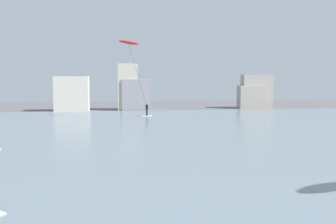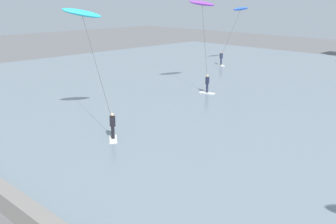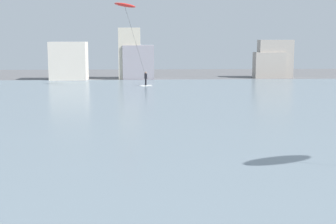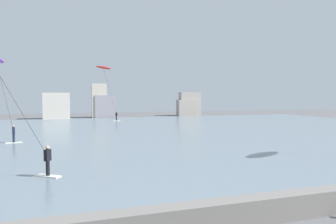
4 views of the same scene
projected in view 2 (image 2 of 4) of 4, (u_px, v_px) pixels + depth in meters
name	position (u px, v px, depth m)	size (l,w,h in m)	color
kitesurfer_blue	(238.00, 16.00, 50.97)	(2.00, 4.46, 7.07)	silver
kitesurfer_purple	(203.00, 13.00, 36.25)	(2.83, 2.97, 8.04)	silver
kitesurfer_cyan	(86.00, 29.00, 25.39)	(4.64, 2.67, 7.81)	silver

